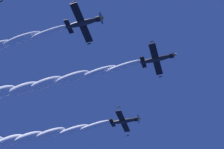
# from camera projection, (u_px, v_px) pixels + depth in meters

# --- Properties ---
(airplane_lead) EXTENTS (9.29, 8.45, 3.13)m
(airplane_lead) POSITION_uv_depth(u_px,v_px,m) (158.00, 59.00, 65.50)
(airplane_lead) COLOR #232328
(airplane_left_wingman) EXTENTS (9.24, 8.49, 3.50)m
(airplane_left_wingman) POSITION_uv_depth(u_px,v_px,m) (125.00, 121.00, 74.63)
(airplane_left_wingman) COLOR #232328
(airplane_right_wingman) EXTENTS (9.30, 8.46, 3.40)m
(airplane_right_wingman) POSITION_uv_depth(u_px,v_px,m) (84.00, 23.00, 57.99)
(airplane_right_wingman) COLOR #232328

